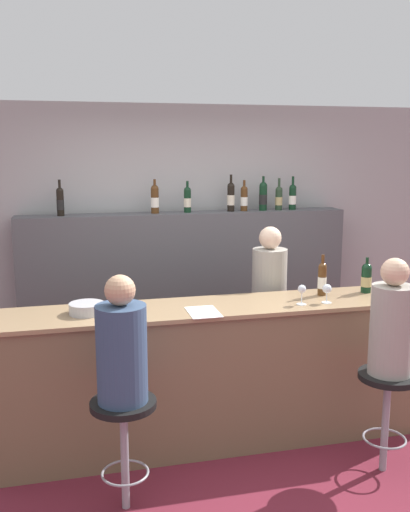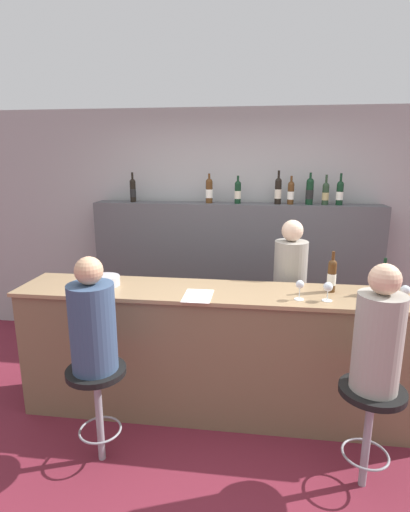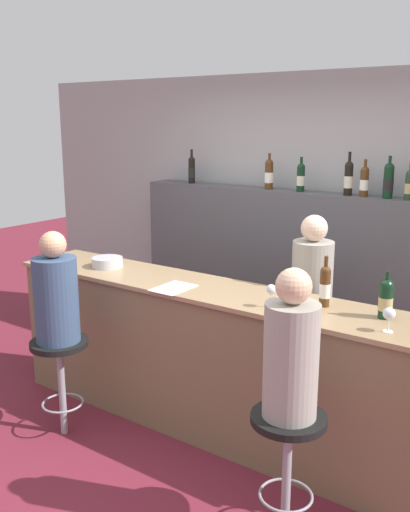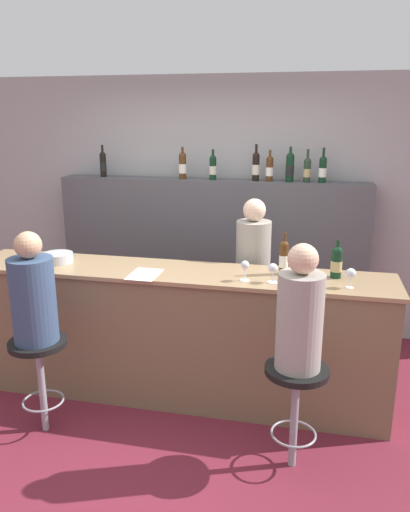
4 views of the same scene
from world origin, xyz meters
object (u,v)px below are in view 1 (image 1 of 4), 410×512
at_px(wine_glass_0, 302,290).
at_px(wine_bottle_backbar_3, 231,196).
at_px(wine_bottle_counter_0, 322,279).
at_px(wine_bottle_backbar_5, 263,196).
at_px(wine_bottle_backbar_2, 187,199).
at_px(bar_stool_right, 387,394).
at_px(wine_bottle_backbar_1, 155,199).
at_px(bar_stool_left, 124,424).
at_px(wine_bottle_backbar_4, 244,198).
at_px(guest_seated_right, 392,324).
at_px(wine_bottle_counter_1, 366,278).
at_px(wine_bottle_backbar_0, 60,201).
at_px(bartender, 268,324).
at_px(wine_glass_2, 391,286).
at_px(wine_glass_1, 327,290).
at_px(wine_bottle_backbar_6, 279,198).
at_px(metal_bowl, 87,308).
at_px(wine_bottle_backbar_7, 293,197).
at_px(guest_seated_left, 122,348).

bearing_deg(wine_glass_0, wine_bottle_backbar_3, 94.50).
distance_m(wine_bottle_counter_0, wine_bottle_backbar_5, 1.36).
distance_m(wine_bottle_backbar_2, bar_stool_right, 2.50).
distance_m(wine_bottle_backbar_1, wine_glass_0, 1.78).
relative_size(wine_bottle_backbar_1, bar_stool_left, 0.44).
bearing_deg(wine_bottle_backbar_4, guest_seated_right, -78.83).
relative_size(wine_bottle_backbar_2, bar_stool_right, 0.42).
bearing_deg(wine_bottle_counter_1, wine_bottle_backbar_0, 151.71).
height_order(wine_bottle_counter_0, bartender, bartender).
bearing_deg(wine_glass_2, wine_bottle_backbar_1, 136.98).
bearing_deg(wine_bottle_backbar_1, guest_seated_right, -57.86).
bearing_deg(bar_stool_left, wine_bottle_backbar_2, 67.59).
bearing_deg(wine_bottle_counter_0, bartender, 123.40).
relative_size(wine_bottle_backbar_4, wine_glass_1, 2.09).
height_order(wine_bottle_backbar_6, wine_glass_2, wine_bottle_backbar_6).
xyz_separation_m(wine_bottle_backbar_1, bartender, (0.82, -0.83, -1.00)).
bearing_deg(wine_glass_1, guest_seated_right, -68.28).
height_order(wine_bottle_backbar_1, wine_bottle_backbar_2, wine_bottle_backbar_1).
relative_size(wine_bottle_backbar_4, bartender, 0.19).
bearing_deg(wine_glass_1, wine_bottle_backbar_6, 83.34).
bearing_deg(metal_bowl, wine_bottle_backbar_7, 33.05).
bearing_deg(wine_bottle_backbar_3, bar_stool_right, -75.24).
height_order(wine_bottle_backbar_3, bar_stool_right, wine_bottle_backbar_3).
height_order(bar_stool_left, bartender, bartender).
xyz_separation_m(bar_stool_right, bartender, (-0.43, 1.16, 0.17)).
distance_m(wine_bottle_backbar_0, wine_bottle_backbar_5, 1.90).
bearing_deg(guest_seated_right, wine_bottle_backbar_1, 122.14).
relative_size(wine_bottle_counter_1, wine_bottle_backbar_6, 0.91).
height_order(wine_glass_1, bartender, bartender).
distance_m(wine_glass_2, metal_bowl, 2.26).
bearing_deg(bar_stool_right, wine_glass_1, 111.72).
height_order(wine_bottle_backbar_6, wine_bottle_backbar_7, wine_bottle_backbar_7).
relative_size(wine_bottle_backbar_3, guest_seated_right, 0.44).
height_order(wine_glass_0, bar_stool_right, wine_glass_0).
bearing_deg(wine_bottle_backbar_6, guest_seated_right, -88.82).
distance_m(wine_bottle_counter_1, wine_bottle_backbar_5, 1.43).
bearing_deg(wine_bottle_backbar_0, wine_bottle_backbar_1, -0.00).
relative_size(wine_bottle_counter_1, wine_bottle_backbar_3, 0.81).
bearing_deg(wine_bottle_backbar_7, wine_glass_2, -81.70).
relative_size(wine_bottle_counter_0, wine_glass_1, 2.27).
xyz_separation_m(wine_glass_2, guest_seated_left, (-2.08, -0.53, -0.13)).
bearing_deg(wine_bottle_counter_0, wine_bottle_backbar_3, 106.62).
bearing_deg(wine_bottle_counter_1, wine_bottle_backbar_4, 116.37).
distance_m(wine_bottle_backbar_0, guest_seated_left, 2.14).
bearing_deg(wine_bottle_backbar_6, wine_bottle_backbar_5, 180.00).
xyz_separation_m(wine_bottle_backbar_4, guest_seated_right, (0.39, -2.00, -0.67)).
distance_m(wine_bottle_counter_1, bar_stool_left, 2.22).
bearing_deg(bartender, wine_bottle_backbar_2, 121.94).
height_order(metal_bowl, bar_stool_right, metal_bowl).
xyz_separation_m(wine_bottle_counter_0, wine_bottle_backbar_3, (-0.37, 1.25, 0.54)).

